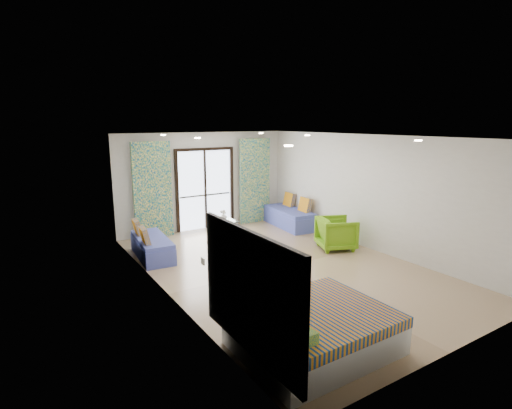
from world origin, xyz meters
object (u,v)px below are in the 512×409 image
armchair (336,232)px  bed (313,330)px  daybed_left (152,246)px  coffee_table (223,222)px  daybed_right (290,217)px

armchair → bed: bearing=154.9°
bed → daybed_left: size_ratio=1.16×
bed → coffee_table: (1.52, 5.44, 0.08)m
daybed_right → armchair: 2.28m
coffee_table → armchair: size_ratio=0.86×
bed → daybed_right: 6.38m
daybed_right → armchair: daybed_right is taller
bed → coffee_table: coffee_table is taller
bed → armchair: 4.46m
coffee_table → bed: bearing=-105.6°
daybed_left → armchair: 4.30m
daybed_left → armchair: armchair is taller
daybed_left → armchair: (3.92, -1.76, 0.16)m
armchair → daybed_left: bearing=88.1°
daybed_right → daybed_left: bearing=-167.2°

